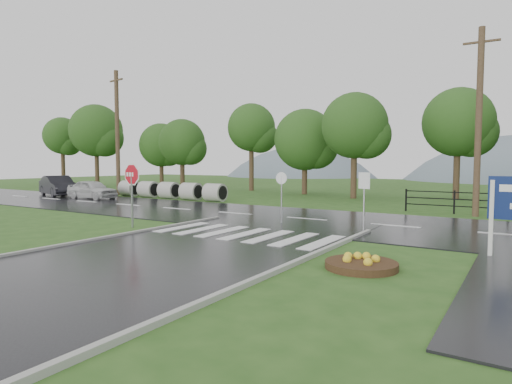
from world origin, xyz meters
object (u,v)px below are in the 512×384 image
Objects in this scene: car_white at (92,199)px; stop_sign at (132,180)px; car_dark at (59,196)px; culvert_pipes at (169,190)px.

stop_sign is at bearing -121.84° from car_white.
stop_sign is at bearing -97.36° from car_dark.
culvert_pipes is at bearing -53.79° from car_dark.
car_white is at bearing 149.36° from stop_sign.
car_white is (-12.83, 7.60, -1.91)m from stop_sign.
car_dark is at bearing 155.58° from stop_sign.
car_dark is at bearing 85.72° from car_white.
car_dark is (-4.44, 0.24, 0.00)m from car_white.
car_white is at bearing -142.78° from culvert_pipes.
stop_sign is 19.06m from car_dark.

